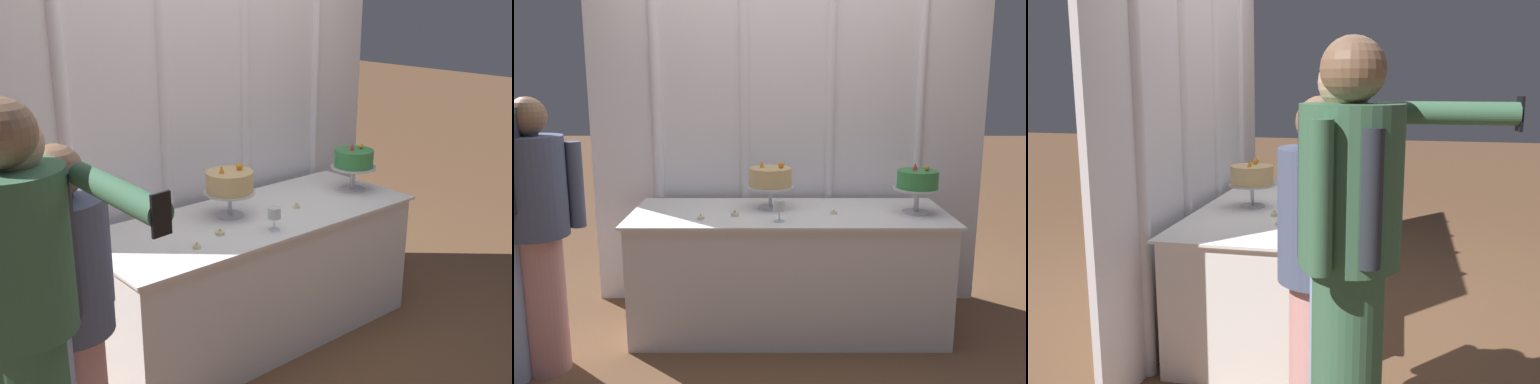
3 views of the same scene
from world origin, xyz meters
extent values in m
plane|color=brown|center=(0.00, 0.00, 0.00)|extent=(24.00, 24.00, 0.00)
cube|color=white|center=(0.00, 0.57, 1.37)|extent=(2.74, 0.04, 2.75)
cylinder|color=white|center=(-0.90, 0.55, 1.37)|extent=(0.08, 0.08, 2.75)
cylinder|color=white|center=(-0.30, 0.55, 1.37)|extent=(0.07, 0.07, 2.75)
cylinder|color=white|center=(0.29, 0.55, 1.37)|extent=(0.06, 0.06, 2.75)
cylinder|color=white|center=(0.91, 0.55, 1.37)|extent=(0.05, 0.05, 2.75)
cube|color=white|center=(0.00, 0.10, 0.38)|extent=(1.93, 0.73, 0.76)
cube|color=white|center=(0.00, 0.10, 0.77)|extent=(1.98, 0.78, 0.01)
cylinder|color=silver|center=(-0.12, 0.18, 0.78)|extent=(0.16, 0.16, 0.01)
cylinder|color=silver|center=(-0.12, 0.18, 0.85)|extent=(0.02, 0.02, 0.13)
cylinder|color=silver|center=(-0.12, 0.18, 0.92)|extent=(0.30, 0.30, 0.01)
cylinder|color=#DBB775|center=(-0.12, 0.18, 0.98)|extent=(0.27, 0.27, 0.12)
sphere|color=orange|center=(-0.05, 0.17, 1.06)|extent=(0.04, 0.04, 0.04)
cone|color=orange|center=(-0.17, 0.18, 1.06)|extent=(0.03, 0.03, 0.04)
cylinder|color=silver|center=(0.79, 0.06, 0.78)|extent=(0.17, 0.17, 0.01)
cylinder|color=silver|center=(0.79, 0.06, 0.86)|extent=(0.03, 0.03, 0.14)
cylinder|color=silver|center=(0.79, 0.06, 0.93)|extent=(0.29, 0.29, 0.01)
cylinder|color=#388E47|center=(0.79, 0.06, 0.99)|extent=(0.25, 0.25, 0.11)
sphere|color=orange|center=(0.84, 0.05, 1.06)|extent=(0.03, 0.03, 0.03)
cone|color=#DB333D|center=(0.77, 0.06, 1.07)|extent=(0.03, 0.03, 0.05)
cylinder|color=silver|center=(-0.07, -0.15, 0.78)|extent=(0.06, 0.06, 0.00)
cylinder|color=silver|center=(-0.07, -0.15, 0.81)|extent=(0.01, 0.01, 0.06)
cylinder|color=silver|center=(-0.07, -0.15, 0.87)|extent=(0.07, 0.07, 0.06)
cylinder|color=beige|center=(-0.53, -0.09, 0.78)|extent=(0.04, 0.04, 0.02)
sphere|color=#F9CC4C|center=(-0.53, -0.09, 0.80)|extent=(0.01, 0.01, 0.01)
cylinder|color=beige|center=(-0.33, -0.02, 0.78)|extent=(0.05, 0.05, 0.02)
sphere|color=#F9CC4C|center=(-0.33, -0.02, 0.80)|extent=(0.01, 0.01, 0.01)
cylinder|color=beige|center=(0.27, 0.04, 0.78)|extent=(0.04, 0.04, 0.01)
sphere|color=#F9CC4C|center=(0.27, 0.04, 0.80)|extent=(0.01, 0.01, 0.01)
cylinder|color=#3D6B4C|center=(-1.57, -0.57, 1.20)|extent=(0.47, 0.47, 0.57)
sphere|color=#846047|center=(-1.57, -0.57, 1.60)|extent=(0.23, 0.23, 0.23)
cylinder|color=#3D6B4C|center=(-1.36, -0.90, 1.45)|extent=(0.08, 0.50, 0.08)
cube|color=black|center=(-1.36, -1.15, 1.45)|extent=(0.06, 0.02, 0.12)
cylinder|color=#4C5675|center=(-1.36, -0.44, 1.04)|extent=(0.45, 0.45, 0.53)
sphere|color=#846047|center=(-1.36, -0.44, 1.41)|extent=(0.20, 0.20, 0.20)
cube|color=#232328|center=(-1.36, -0.59, 1.07)|extent=(0.04, 0.02, 0.34)
cylinder|color=#4C5675|center=(-1.55, -0.53, 1.03)|extent=(0.08, 0.08, 0.47)
cylinder|color=#4C5675|center=(-1.17, -0.35, 1.03)|extent=(0.08, 0.08, 0.47)
cylinder|color=#282D38|center=(-1.53, -0.55, 1.20)|extent=(0.45, 0.45, 0.52)
sphere|color=tan|center=(-1.53, -0.55, 1.56)|extent=(0.20, 0.20, 0.20)
cylinder|color=#282D38|center=(-1.35, -0.45, 1.19)|extent=(0.08, 0.08, 0.46)
camera|label=1|loc=(-2.18, -2.54, 2.03)|focal=44.38mm
camera|label=2|loc=(-0.12, -3.23, 1.60)|focal=38.28mm
camera|label=3|loc=(-3.50, -0.75, 1.56)|focal=39.51mm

